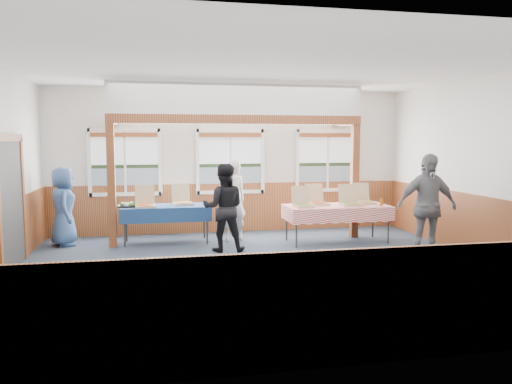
% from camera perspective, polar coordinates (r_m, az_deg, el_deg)
% --- Properties ---
extents(floor, '(8.00, 8.00, 0.00)m').
position_cam_1_polar(floor, '(8.11, 0.78, -8.90)').
color(floor, '#2A3445').
rests_on(floor, ground).
extents(ceiling, '(8.00, 8.00, 0.00)m').
position_cam_1_polar(ceiling, '(7.92, 0.82, 14.09)').
color(ceiling, white).
rests_on(ceiling, wall_back).
extents(wall_back, '(8.00, 0.00, 8.00)m').
position_cam_1_polar(wall_back, '(11.29, -2.98, 3.53)').
color(wall_back, silver).
rests_on(wall_back, floor).
extents(wall_front, '(8.00, 0.00, 8.00)m').
position_cam_1_polar(wall_front, '(4.51, 10.28, -0.29)').
color(wall_front, silver).
rests_on(wall_front, floor).
extents(wall_right, '(0.00, 8.00, 8.00)m').
position_cam_1_polar(wall_right, '(9.54, 25.01, 2.52)').
color(wall_right, silver).
rests_on(wall_right, floor).
extents(wainscot_back, '(7.98, 0.05, 1.10)m').
position_cam_1_polar(wainscot_back, '(11.36, -2.93, -1.78)').
color(wainscot_back, brown).
rests_on(wainscot_back, floor).
extents(wainscot_front, '(7.98, 0.05, 1.10)m').
position_cam_1_polar(wainscot_front, '(4.76, 9.93, -12.92)').
color(wainscot_front, brown).
rests_on(wainscot_front, floor).
extents(wainscot_right, '(0.05, 6.98, 1.10)m').
position_cam_1_polar(wainscot_right, '(9.64, 24.62, -3.72)').
color(wainscot_right, brown).
rests_on(wainscot_right, floor).
extents(cased_opening, '(0.06, 1.30, 2.10)m').
position_cam_1_polar(cased_opening, '(8.92, -26.28, -1.29)').
color(cased_opening, '#303030').
rests_on(cased_opening, wall_left).
extents(window_left, '(1.56, 0.10, 1.46)m').
position_cam_1_polar(window_left, '(11.14, -14.75, 3.71)').
color(window_left, white).
rests_on(window_left, wall_back).
extents(window_mid, '(1.56, 0.10, 1.46)m').
position_cam_1_polar(window_mid, '(11.25, -2.95, 3.92)').
color(window_mid, white).
rests_on(window_mid, wall_back).
extents(window_right, '(1.56, 0.10, 1.46)m').
position_cam_1_polar(window_right, '(11.81, 8.18, 3.96)').
color(window_right, white).
rests_on(window_right, wall_back).
extents(post_left, '(0.15, 0.15, 2.40)m').
position_cam_1_polar(post_left, '(10.03, -16.19, 0.70)').
color(post_left, '#602815').
rests_on(post_left, floor).
extents(post_right, '(0.15, 0.15, 2.40)m').
position_cam_1_polar(post_right, '(10.83, 11.20, 1.19)').
color(post_right, '#602815').
rests_on(post_right, floor).
extents(cross_beam, '(5.15, 0.18, 0.18)m').
position_cam_1_polar(cross_beam, '(10.11, -1.99, 8.29)').
color(cross_beam, '#602815').
rests_on(cross_beam, post_left).
extents(table_left, '(1.92, 1.25, 0.76)m').
position_cam_1_polar(table_left, '(10.24, -10.26, -1.88)').
color(table_left, '#303030').
rests_on(table_left, floor).
extents(table_right, '(2.13, 0.99, 0.76)m').
position_cam_1_polar(table_right, '(10.27, 9.24, -1.80)').
color(table_right, '#303030').
rests_on(table_right, floor).
extents(pizza_box_a, '(0.41, 0.49, 0.42)m').
position_cam_1_polar(pizza_box_a, '(10.12, -12.54, -1.32)').
color(pizza_box_a, tan).
rests_on(pizza_box_a, table_left).
extents(pizza_box_b, '(0.44, 0.51, 0.41)m').
position_cam_1_polar(pizza_box_b, '(10.40, -8.40, -1.05)').
color(pizza_box_b, tan).
rests_on(pizza_box_b, table_left).
extents(pizza_box_c, '(0.37, 0.45, 0.41)m').
position_cam_1_polar(pizza_box_c, '(9.92, 5.40, -1.35)').
color(pizza_box_c, tan).
rests_on(pizza_box_c, table_right).
extents(pizza_box_d, '(0.41, 0.48, 0.42)m').
position_cam_1_polar(pizza_box_d, '(10.31, 7.05, -1.09)').
color(pizza_box_d, tan).
rests_on(pizza_box_d, table_right).
extents(pizza_box_e, '(0.42, 0.50, 0.42)m').
position_cam_1_polar(pizza_box_e, '(10.27, 10.73, -1.17)').
color(pizza_box_e, tan).
rests_on(pizza_box_e, table_right).
extents(pizza_box_f, '(0.39, 0.48, 0.42)m').
position_cam_1_polar(pizza_box_f, '(10.63, 12.26, -0.97)').
color(pizza_box_f, tan).
rests_on(pizza_box_f, table_right).
extents(veggie_tray, '(0.40, 0.40, 0.09)m').
position_cam_1_polar(veggie_tray, '(10.25, -14.47, -1.46)').
color(veggie_tray, black).
rests_on(veggie_tray, table_left).
extents(drink_glass, '(0.07, 0.07, 0.15)m').
position_cam_1_polar(drink_glass, '(10.36, 14.15, -1.13)').
color(drink_glass, '#944D18').
rests_on(drink_glass, table_right).
extents(woman_white, '(0.71, 0.57, 1.69)m').
position_cam_1_polar(woman_white, '(10.24, -2.75, -0.98)').
color(woman_white, silver).
rests_on(woman_white, floor).
extents(woman_black, '(0.88, 0.74, 1.65)m').
position_cam_1_polar(woman_black, '(9.33, -3.71, -1.78)').
color(woman_black, black).
rests_on(woman_black, floor).
extents(man_blue, '(0.64, 0.85, 1.55)m').
position_cam_1_polar(man_blue, '(10.52, -21.16, -1.56)').
color(man_blue, '#3A5C91').
rests_on(man_blue, floor).
extents(person_grey, '(1.11, 0.51, 1.85)m').
position_cam_1_polar(person_grey, '(9.18, 18.93, -1.59)').
color(person_grey, slate).
rests_on(person_grey, floor).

